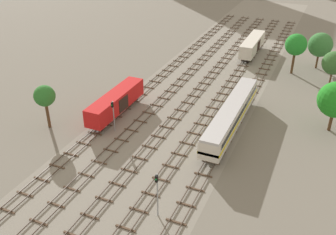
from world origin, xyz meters
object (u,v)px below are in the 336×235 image
object	(u,v)px
freight_boxcar_far_left_near	(116,102)
passenger_coach_centre_right_mid	(231,114)
freight_boxcar_centre_midfar	(252,44)
signal_post_near	(113,112)
signal_post_nearest	(157,190)

from	to	relation	value
freight_boxcar_far_left_near	passenger_coach_centre_right_mid	xyz separation A→B (m)	(18.17, 3.11, 0.16)
freight_boxcar_centre_midfar	freight_boxcar_far_left_near	bearing A→B (deg)	-110.05
freight_boxcar_far_left_near	signal_post_near	world-z (taller)	signal_post_near
freight_boxcar_far_left_near	freight_boxcar_centre_midfar	bearing A→B (deg)	69.95
freight_boxcar_far_left_near	freight_boxcar_centre_midfar	xyz separation A→B (m)	(13.63, 37.35, 0.00)
freight_boxcar_far_left_near	freight_boxcar_centre_midfar	distance (m)	39.76
signal_post_nearest	freight_boxcar_centre_midfar	bearing A→B (deg)	92.33
signal_post_near	freight_boxcar_centre_midfar	bearing A→B (deg)	74.81
signal_post_nearest	signal_post_near	xyz separation A→B (m)	(-13.63, 13.75, -0.40)
freight_boxcar_centre_midfar	passenger_coach_centre_right_mid	bearing A→B (deg)	-82.45
freight_boxcar_centre_midfar	signal_post_nearest	bearing A→B (deg)	-87.67
passenger_coach_centre_right_mid	freight_boxcar_far_left_near	bearing A→B (deg)	-170.27
freight_boxcar_far_left_near	freight_boxcar_centre_midfar	size ratio (longest dim) A/B	1.00
passenger_coach_centre_right_mid	freight_boxcar_centre_midfar	bearing A→B (deg)	97.55
freight_boxcar_centre_midfar	signal_post_near	bearing A→B (deg)	-105.19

